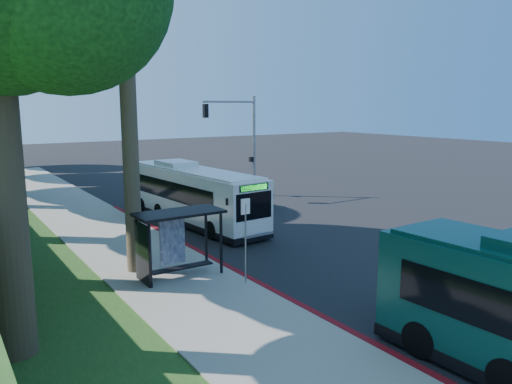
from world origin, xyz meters
TOP-DOWN VIEW (x-y plane):
  - ground at (0.00, 0.00)m, footprint 140.00×140.00m
  - sidewalk at (-7.30, 0.00)m, footprint 4.50×70.00m
  - red_curb at (-5.00, -4.00)m, footprint 0.25×30.00m
  - bus_shelter at (-7.26, -2.86)m, footprint 3.20×1.51m
  - stop_sign_pole at (-5.40, -5.00)m, footprint 0.35×0.06m
  - traffic_signal_pole at (3.78, 10.00)m, footprint 4.10×0.30m
  - white_bus at (-2.61, 4.87)m, footprint 3.15×11.06m
  - pickup at (1.66, 7.88)m, footprint 3.74×6.34m

SIDE VIEW (x-z plane):
  - ground at x=0.00m, z-range 0.00..0.00m
  - sidewalk at x=-7.30m, z-range 0.00..0.12m
  - red_curb at x=-5.00m, z-range 0.00..0.13m
  - pickup at x=1.66m, z-range 0.00..1.65m
  - white_bus at x=-2.61m, z-range -0.04..3.21m
  - bus_shelter at x=-7.26m, z-range 0.53..3.08m
  - stop_sign_pole at x=-5.40m, z-range 0.50..3.67m
  - traffic_signal_pole at x=3.78m, z-range 0.92..7.92m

